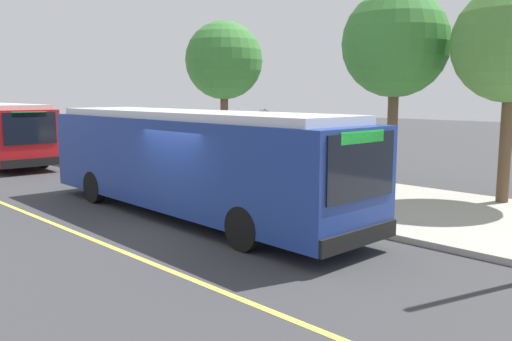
{
  "coord_description": "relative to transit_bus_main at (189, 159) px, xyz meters",
  "views": [
    {
      "loc": [
        10.77,
        -7.93,
        3.4
      ],
      "look_at": [
        1.5,
        1.19,
        1.52
      ],
      "focal_mm": 37.0,
      "sensor_mm": 36.0,
      "label": 1
    }
  ],
  "objects": [
    {
      "name": "ground_plane",
      "position": [
        0.98,
        -1.01,
        -1.62
      ],
      "size": [
        120.0,
        120.0,
        0.0
      ],
      "primitive_type": "plane",
      "color": "#38383A"
    },
    {
      "name": "route_sign_post",
      "position": [
        0.15,
        2.86,
        0.34
      ],
      "size": [
        0.44,
        0.08,
        2.8
      ],
      "color": "#333338",
      "rests_on": "sidewalk_curb"
    },
    {
      "name": "transit_bus_main",
      "position": [
        0.0,
        0.0,
        0.0
      ],
      "size": [
        11.82,
        2.9,
        2.95
      ],
      "color": "navy",
      "rests_on": "ground_plane"
    },
    {
      "name": "street_tree_downstreet",
      "position": [
        -6.71,
        7.17,
        3.29
      ],
      "size": [
        3.53,
        3.53,
        6.55
      ],
      "color": "brown",
      "rests_on": "sidewalk_curb"
    },
    {
      "name": "street_tree_near_shelter",
      "position": [
        1.95,
        7.39,
        3.48
      ],
      "size": [
        3.67,
        3.67,
        6.81
      ],
      "color": "brown",
      "rests_on": "sidewalk_curb"
    },
    {
      "name": "lane_stripe_center",
      "position": [
        0.98,
        -3.21,
        -1.61
      ],
      "size": [
        36.0,
        0.14,
        0.01
      ],
      "primitive_type": "cube",
      "color": "#E0D64C",
      "rests_on": "ground_plane"
    },
    {
      "name": "sidewalk_curb",
      "position": [
        0.98,
        4.99,
        -1.54
      ],
      "size": [
        44.0,
        6.4,
        0.15
      ],
      "primitive_type": "cube",
      "color": "#A8A399",
      "rests_on": "ground_plane"
    },
    {
      "name": "bus_shelter",
      "position": [
        -2.55,
        4.79,
        0.3
      ],
      "size": [
        2.9,
        1.6,
        2.48
      ],
      "color": "#333338",
      "rests_on": "sidewalk_curb"
    },
    {
      "name": "pedestrian_commuter",
      "position": [
        -3.69,
        3.87,
        -0.5
      ],
      "size": [
        0.24,
        0.4,
        1.69
      ],
      "color": "#282D47",
      "rests_on": "sidewalk_curb"
    },
    {
      "name": "street_tree_upstreet",
      "position": [
        5.76,
        7.51,
        3.24
      ],
      "size": [
        3.49,
        3.49,
        6.49
      ],
      "color": "brown",
      "rests_on": "sidewalk_curb"
    },
    {
      "name": "waiting_bench",
      "position": [
        -2.36,
        4.87,
        -0.98
      ],
      "size": [
        1.6,
        0.48,
        0.95
      ],
      "color": "brown",
      "rests_on": "sidewalk_curb"
    }
  ]
}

